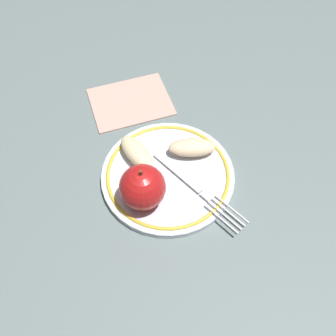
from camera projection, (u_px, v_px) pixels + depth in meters
name	position (u px, v px, depth m)	size (l,w,h in m)	color
ground_plane	(160.00, 178.00, 0.61)	(2.00, 2.00, 0.00)	slate
plate	(168.00, 177.00, 0.60)	(0.22, 0.22, 0.01)	silver
apple_red_whole	(142.00, 187.00, 0.54)	(0.07, 0.07, 0.08)	red
apple_slice_front	(192.00, 148.00, 0.61)	(0.08, 0.03, 0.02)	beige
apple_slice_back	(136.00, 153.00, 0.61)	(0.08, 0.03, 0.02)	beige
fork	(195.00, 187.00, 0.58)	(0.15, 0.14, 0.00)	silver
napkin_folded	(131.00, 101.00, 0.70)	(0.11, 0.15, 0.01)	#D0A192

